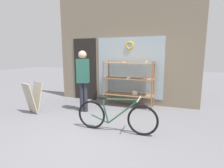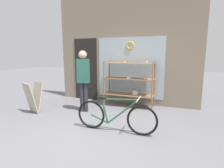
% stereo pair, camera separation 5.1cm
% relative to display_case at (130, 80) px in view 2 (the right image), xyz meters
% --- Properties ---
extents(ground_plane, '(30.00, 30.00, 0.00)m').
position_rel_display_case_xyz_m(ground_plane, '(-0.29, -2.33, -0.81)').
color(ground_plane, slate).
extents(storefront_facade, '(4.61, 0.13, 3.79)m').
position_rel_display_case_xyz_m(storefront_facade, '(-0.33, 0.37, 1.03)').
color(storefront_facade, gray).
rests_on(storefront_facade, ground_plane).
extents(display_case, '(1.50, 0.49, 1.39)m').
position_rel_display_case_xyz_m(display_case, '(0.00, 0.00, 0.00)').
color(display_case, '#8E6642').
rests_on(display_case, ground_plane).
extents(bicycle, '(1.70, 0.46, 0.74)m').
position_rel_display_case_xyz_m(bicycle, '(0.19, -1.85, -0.47)').
color(bicycle, black).
rests_on(bicycle, ground_plane).
extents(sandwich_board, '(0.56, 0.51, 0.82)m').
position_rel_display_case_xyz_m(sandwich_board, '(-2.29, -1.50, -0.39)').
color(sandwich_board, '#B2A893').
rests_on(sandwich_board, ground_plane).
extents(pedestrian, '(0.35, 0.25, 1.67)m').
position_rel_display_case_xyz_m(pedestrian, '(-1.06, -0.93, 0.18)').
color(pedestrian, '#282833').
rests_on(pedestrian, ground_plane).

